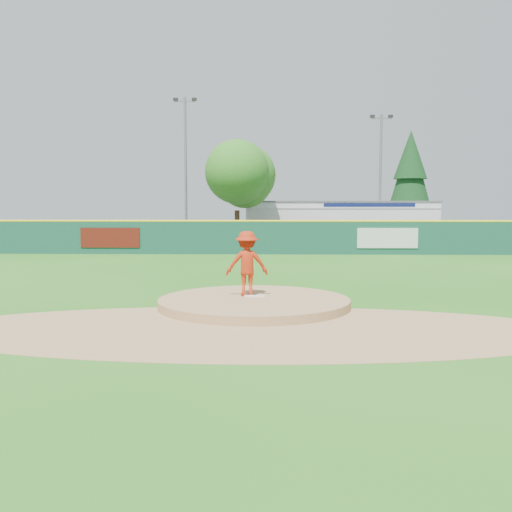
{
  "coord_description": "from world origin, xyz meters",
  "views": [
    {
      "loc": [
        0.5,
        -16.19,
        2.89
      ],
      "look_at": [
        0.0,
        2.0,
        1.3
      ],
      "focal_mm": 40.0,
      "sensor_mm": 36.0,
      "label": 1
    }
  ],
  "objects_px": {
    "pitcher": "(247,264)",
    "pool_building_grp": "(337,221)",
    "playground_slide": "(14,238)",
    "deciduous_tree": "(237,183)",
    "light_pole_left": "(186,164)",
    "conifer_tree": "(410,177)",
    "light_pole_right": "(380,172)",
    "van": "(285,237)"
  },
  "relations": [
    {
      "from": "van",
      "to": "light_pole_left",
      "type": "distance_m",
      "value": 9.38
    },
    {
      "from": "pool_building_grp",
      "to": "light_pole_left",
      "type": "relative_size",
      "value": 1.38
    },
    {
      "from": "deciduous_tree",
      "to": "playground_slide",
      "type": "bearing_deg",
      "value": -168.32
    },
    {
      "from": "van",
      "to": "pitcher",
      "type": "bearing_deg",
      "value": 157.71
    },
    {
      "from": "van",
      "to": "playground_slide",
      "type": "height_order",
      "value": "playground_slide"
    },
    {
      "from": "pitcher",
      "to": "light_pole_right",
      "type": "distance_m",
      "value": 30.27
    },
    {
      "from": "van",
      "to": "light_pole_right",
      "type": "height_order",
      "value": "light_pole_right"
    },
    {
      "from": "light_pole_right",
      "to": "pool_building_grp",
      "type": "bearing_deg",
      "value": 135.05
    },
    {
      "from": "pitcher",
      "to": "deciduous_tree",
      "type": "relative_size",
      "value": 0.26
    },
    {
      "from": "pitcher",
      "to": "pool_building_grp",
      "type": "distance_m",
      "value": 32.11
    },
    {
      "from": "pitcher",
      "to": "van",
      "type": "height_order",
      "value": "pitcher"
    },
    {
      "from": "van",
      "to": "light_pole_left",
      "type": "height_order",
      "value": "light_pole_left"
    },
    {
      "from": "pool_building_grp",
      "to": "light_pole_right",
      "type": "relative_size",
      "value": 1.52
    },
    {
      "from": "deciduous_tree",
      "to": "light_pole_right",
      "type": "distance_m",
      "value": 11.75
    },
    {
      "from": "van",
      "to": "conifer_tree",
      "type": "xyz_separation_m",
      "value": [
        11.53,
        10.74,
        4.89
      ]
    },
    {
      "from": "pitcher",
      "to": "playground_slide",
      "type": "relative_size",
      "value": 0.75
    },
    {
      "from": "conifer_tree",
      "to": "light_pole_right",
      "type": "height_order",
      "value": "light_pole_right"
    },
    {
      "from": "pool_building_grp",
      "to": "playground_slide",
      "type": "xyz_separation_m",
      "value": [
        -22.96,
        -10.09,
        -0.95
      ]
    },
    {
      "from": "pitcher",
      "to": "van",
      "type": "relative_size",
      "value": 0.42
    },
    {
      "from": "pitcher",
      "to": "deciduous_tree",
      "type": "height_order",
      "value": "deciduous_tree"
    },
    {
      "from": "deciduous_tree",
      "to": "light_pole_right",
      "type": "height_order",
      "value": "light_pole_right"
    },
    {
      "from": "van",
      "to": "pool_building_grp",
      "type": "xyz_separation_m",
      "value": [
        4.53,
        6.74,
        1.01
      ]
    },
    {
      "from": "van",
      "to": "conifer_tree",
      "type": "distance_m",
      "value": 16.5
    },
    {
      "from": "pool_building_grp",
      "to": "conifer_tree",
      "type": "bearing_deg",
      "value": 29.78
    },
    {
      "from": "playground_slide",
      "to": "light_pole_left",
      "type": "relative_size",
      "value": 0.23
    },
    {
      "from": "pool_building_grp",
      "to": "light_pole_left",
      "type": "height_order",
      "value": "light_pole_left"
    },
    {
      "from": "pool_building_grp",
      "to": "deciduous_tree",
      "type": "distance_m",
      "value": 11.01
    },
    {
      "from": "deciduous_tree",
      "to": "van",
      "type": "bearing_deg",
      "value": 4.21
    },
    {
      "from": "pitcher",
      "to": "light_pole_left",
      "type": "height_order",
      "value": "light_pole_left"
    },
    {
      "from": "pitcher",
      "to": "deciduous_tree",
      "type": "bearing_deg",
      "value": -93.76
    },
    {
      "from": "pool_building_grp",
      "to": "light_pole_right",
      "type": "bearing_deg",
      "value": -44.95
    },
    {
      "from": "light_pole_left",
      "to": "light_pole_right",
      "type": "xyz_separation_m",
      "value": [
        15.0,
        2.0,
        -0.51
      ]
    },
    {
      "from": "playground_slide",
      "to": "deciduous_tree",
      "type": "height_order",
      "value": "deciduous_tree"
    },
    {
      "from": "conifer_tree",
      "to": "light_pole_right",
      "type": "xyz_separation_m",
      "value": [
        -4.0,
        -7.0,
        0.0
      ]
    },
    {
      "from": "light_pole_left",
      "to": "pool_building_grp",
      "type": "bearing_deg",
      "value": 22.6
    },
    {
      "from": "van",
      "to": "pool_building_grp",
      "type": "bearing_deg",
      "value": -52.27
    },
    {
      "from": "playground_slide",
      "to": "conifer_tree",
      "type": "xyz_separation_m",
      "value": [
        29.96,
        14.09,
        4.83
      ]
    },
    {
      "from": "playground_slide",
      "to": "deciduous_tree",
      "type": "xyz_separation_m",
      "value": [
        14.96,
        3.09,
        3.84
      ]
    },
    {
      "from": "deciduous_tree",
      "to": "light_pole_left",
      "type": "relative_size",
      "value": 0.67
    },
    {
      "from": "pitcher",
      "to": "pool_building_grp",
      "type": "xyz_separation_m",
      "value": [
        6.23,
        31.5,
        0.46
      ]
    },
    {
      "from": "pool_building_grp",
      "to": "van",
      "type": "bearing_deg",
      "value": -123.9
    },
    {
      "from": "pitcher",
      "to": "light_pole_left",
      "type": "relative_size",
      "value": 0.17
    }
  ]
}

